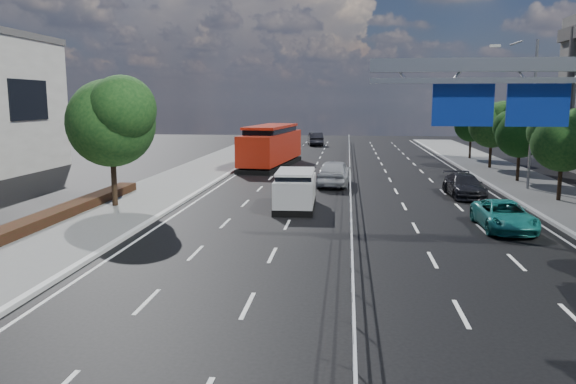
{
  "coord_description": "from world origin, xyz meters",
  "views": [
    {
      "loc": [
        -0.21,
        -9.2,
        5.45
      ],
      "look_at": [
        -2.17,
        9.38,
        2.4
      ],
      "focal_mm": 35.0,
      "sensor_mm": 36.0,
      "label": 1
    }
  ],
  "objects_px": {
    "white_minivan": "(295,190)",
    "near_car_dark": "(315,139)",
    "red_bus": "(271,145)",
    "near_car_silver": "(334,173)",
    "overhead_gantry": "(564,96)",
    "parked_car_dark": "(464,186)",
    "parked_car_teal": "(504,215)"
  },
  "relations": [
    {
      "from": "white_minivan",
      "to": "near_car_dark",
      "type": "height_order",
      "value": "white_minivan"
    },
    {
      "from": "red_bus",
      "to": "near_car_dark",
      "type": "relative_size",
      "value": 2.46
    },
    {
      "from": "white_minivan",
      "to": "near_car_silver",
      "type": "xyz_separation_m",
      "value": [
        1.79,
        8.15,
        -0.11
      ]
    },
    {
      "from": "overhead_gantry",
      "to": "parked_car_dark",
      "type": "xyz_separation_m",
      "value": [
        -0.24,
        13.38,
        -4.96
      ]
    },
    {
      "from": "red_bus",
      "to": "parked_car_dark",
      "type": "bearing_deg",
      "value": -39.42
    },
    {
      "from": "overhead_gantry",
      "to": "parked_car_dark",
      "type": "bearing_deg",
      "value": 91.03
    },
    {
      "from": "red_bus",
      "to": "overhead_gantry",
      "type": "bearing_deg",
      "value": -57.0
    },
    {
      "from": "overhead_gantry",
      "to": "near_car_dark",
      "type": "relative_size",
      "value": 2.14
    },
    {
      "from": "red_bus",
      "to": "near_car_silver",
      "type": "relative_size",
      "value": 2.36
    },
    {
      "from": "parked_car_teal",
      "to": "white_minivan",
      "type": "bearing_deg",
      "value": 157.29
    },
    {
      "from": "overhead_gantry",
      "to": "near_car_dark",
      "type": "height_order",
      "value": "overhead_gantry"
    },
    {
      "from": "parked_car_dark",
      "to": "white_minivan",
      "type": "bearing_deg",
      "value": -156.02
    },
    {
      "from": "parked_car_dark",
      "to": "near_car_dark",
      "type": "bearing_deg",
      "value": 103.75
    },
    {
      "from": "overhead_gantry",
      "to": "red_bus",
      "type": "height_order",
      "value": "overhead_gantry"
    },
    {
      "from": "near_car_dark",
      "to": "parked_car_teal",
      "type": "height_order",
      "value": "near_car_dark"
    },
    {
      "from": "near_car_silver",
      "to": "parked_car_dark",
      "type": "relative_size",
      "value": 1.12
    },
    {
      "from": "near_car_silver",
      "to": "white_minivan",
      "type": "bearing_deg",
      "value": 82.17
    },
    {
      "from": "white_minivan",
      "to": "parked_car_teal",
      "type": "distance_m",
      "value": 10.02
    },
    {
      "from": "white_minivan",
      "to": "parked_car_dark",
      "type": "xyz_separation_m",
      "value": [
        9.29,
        4.61,
        -0.32
      ]
    },
    {
      "from": "red_bus",
      "to": "near_car_silver",
      "type": "height_order",
      "value": "red_bus"
    },
    {
      "from": "overhead_gantry",
      "to": "near_car_dark",
      "type": "xyz_separation_m",
      "value": [
        -10.87,
        50.05,
        -4.82
      ]
    },
    {
      "from": "near_car_dark",
      "to": "parked_car_teal",
      "type": "relative_size",
      "value": 1.09
    },
    {
      "from": "overhead_gantry",
      "to": "near_car_silver",
      "type": "xyz_separation_m",
      "value": [
        -7.74,
        16.91,
        -4.76
      ]
    },
    {
      "from": "red_bus",
      "to": "parked_car_teal",
      "type": "xyz_separation_m",
      "value": [
        12.98,
        -21.95,
        -1.18
      ]
    },
    {
      "from": "red_bus",
      "to": "near_car_silver",
      "type": "bearing_deg",
      "value": -54.53
    },
    {
      "from": "white_minivan",
      "to": "red_bus",
      "type": "xyz_separation_m",
      "value": [
        -3.69,
        18.2,
        0.83
      ]
    },
    {
      "from": "white_minivan",
      "to": "near_car_silver",
      "type": "relative_size",
      "value": 0.91
    },
    {
      "from": "white_minivan",
      "to": "near_car_silver",
      "type": "distance_m",
      "value": 8.34
    },
    {
      "from": "near_car_dark",
      "to": "parked_car_teal",
      "type": "bearing_deg",
      "value": 95.47
    },
    {
      "from": "near_car_dark",
      "to": "parked_car_teal",
      "type": "xyz_separation_m",
      "value": [
        10.63,
        -45.03,
        -0.18
      ]
    },
    {
      "from": "white_minivan",
      "to": "near_car_silver",
      "type": "bearing_deg",
      "value": 76.23
    },
    {
      "from": "overhead_gantry",
      "to": "parked_car_dark",
      "type": "height_order",
      "value": "overhead_gantry"
    }
  ]
}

